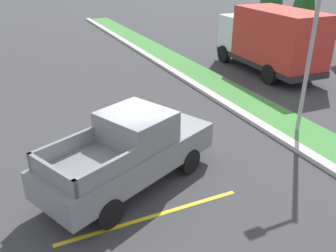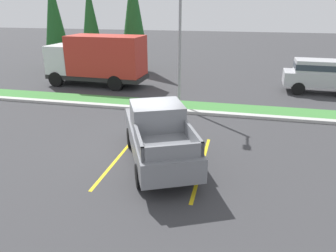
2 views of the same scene
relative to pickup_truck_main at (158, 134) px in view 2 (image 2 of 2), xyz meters
name	(u,v)px [view 2 (image 2 of 2)]	position (x,y,z in m)	size (l,w,h in m)	color
ground_plane	(145,151)	(-0.71, 0.64, -1.04)	(120.00, 120.00, 0.00)	#38383A
parking_line_near	(119,157)	(-1.53, -0.05, -1.04)	(0.12, 4.80, 0.01)	yellow
parking_line_far	(201,166)	(1.57, -0.05, -1.04)	(0.12, 4.80, 0.01)	yellow
curb_strip	(172,110)	(-0.71, 5.64, -0.97)	(56.00, 0.40, 0.15)	#B2B2AD
grass_median	(176,105)	(-0.71, 6.74, -1.01)	(56.00, 1.80, 0.06)	#42843D
pickup_truck_main	(158,134)	(0.00, 0.00, 0.00)	(3.89, 5.53, 2.10)	black
cargo_truck_distant	(98,59)	(-6.92, 10.30, 0.81)	(6.89, 2.71, 3.40)	black
suv_distant	(321,74)	(7.62, 11.49, 0.20)	(4.68, 2.12, 2.10)	black
street_light	(179,38)	(-0.52, 6.37, 2.67)	(0.24, 1.49, 6.34)	gray
cypress_tree_leftmost	(54,14)	(-12.85, 15.09, 3.50)	(2.01, 2.01, 7.72)	brown
cypress_tree_left_inner	(90,20)	(-9.44, 14.79, 3.12)	(1.84, 1.84, 7.07)	brown
cypress_tree_center	(133,10)	(-6.09, 15.67, 3.83)	(2.15, 2.15, 8.26)	brown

